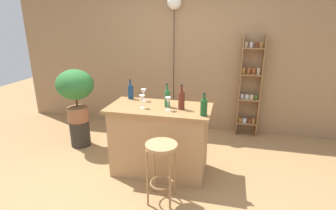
# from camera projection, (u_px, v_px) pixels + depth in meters

# --- Properties ---
(ground) EXTENTS (12.00, 12.00, 0.00)m
(ground) POSITION_uv_depth(u_px,v_px,m) (154.00, 183.00, 3.27)
(ground) COLOR #A37A4C
(back_wall) EXTENTS (6.40, 0.10, 2.80)m
(back_wall) POSITION_uv_depth(u_px,v_px,m) (184.00, 52.00, 4.65)
(back_wall) COLOR #997551
(back_wall) RESTS_ON ground
(kitchen_counter) EXTENTS (1.29, 0.65, 0.90)m
(kitchen_counter) POSITION_uv_depth(u_px,v_px,m) (160.00, 139.00, 3.41)
(kitchen_counter) COLOR tan
(kitchen_counter) RESTS_ON ground
(bar_stool) EXTENTS (0.34, 0.34, 0.70)m
(bar_stool) POSITION_uv_depth(u_px,v_px,m) (161.00, 159.00, 2.81)
(bar_stool) COLOR #997047
(bar_stool) RESTS_ON ground
(spice_shelf) EXTENTS (0.35, 0.17, 1.72)m
(spice_shelf) POSITION_uv_depth(u_px,v_px,m) (250.00, 88.00, 4.41)
(spice_shelf) COLOR olive
(spice_shelf) RESTS_ON ground
(plant_stool) EXTENTS (0.31, 0.31, 0.42)m
(plant_stool) POSITION_uv_depth(u_px,v_px,m) (80.00, 133.00, 4.21)
(plant_stool) COLOR #2D2823
(plant_stool) RESTS_ON ground
(potted_plant) EXTENTS (0.57, 0.52, 0.82)m
(potted_plant) POSITION_uv_depth(u_px,v_px,m) (75.00, 89.00, 3.99)
(potted_plant) COLOR #935B3D
(potted_plant) RESTS_ON plant_stool
(bottle_vinegar) EXTENTS (0.08, 0.08, 0.31)m
(bottle_vinegar) POSITION_uv_depth(u_px,v_px,m) (181.00, 100.00, 3.15)
(bottle_vinegar) COLOR #5B2319
(bottle_vinegar) RESTS_ON kitchen_counter
(bottle_soda_blue) EXTENTS (0.07, 0.07, 0.27)m
(bottle_soda_blue) POSITION_uv_depth(u_px,v_px,m) (131.00, 92.00, 3.58)
(bottle_soda_blue) COLOR navy
(bottle_soda_blue) RESTS_ON kitchen_counter
(bottle_olive_oil) EXTENTS (0.08, 0.08, 0.27)m
(bottle_olive_oil) POSITION_uv_depth(u_px,v_px,m) (204.00, 107.00, 2.94)
(bottle_olive_oil) COLOR #194C23
(bottle_olive_oil) RESTS_ON kitchen_counter
(bottle_spirits_clear) EXTENTS (0.07, 0.07, 0.30)m
(bottle_spirits_clear) POSITION_uv_depth(u_px,v_px,m) (167.00, 98.00, 3.24)
(bottle_spirits_clear) COLOR #236638
(bottle_spirits_clear) RESTS_ON kitchen_counter
(wine_glass_left) EXTENTS (0.07, 0.07, 0.16)m
(wine_glass_left) POSITION_uv_depth(u_px,v_px,m) (168.00, 101.00, 3.12)
(wine_glass_left) COLOR silver
(wine_glass_left) RESTS_ON kitchen_counter
(wine_glass_center) EXTENTS (0.07, 0.07, 0.16)m
(wine_glass_center) POSITION_uv_depth(u_px,v_px,m) (143.00, 92.00, 3.48)
(wine_glass_center) COLOR silver
(wine_glass_center) RESTS_ON kitchen_counter
(wine_glass_right) EXTENTS (0.07, 0.07, 0.16)m
(wine_glass_right) POSITION_uv_depth(u_px,v_px,m) (142.00, 99.00, 3.20)
(wine_glass_right) COLOR silver
(wine_glass_right) RESTS_ON kitchen_counter
(pendant_globe_light) EXTENTS (0.24, 0.24, 2.34)m
(pendant_globe_light) POSITION_uv_depth(u_px,v_px,m) (174.00, 4.00, 4.34)
(pendant_globe_light) COLOR black
(pendant_globe_light) RESTS_ON ground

